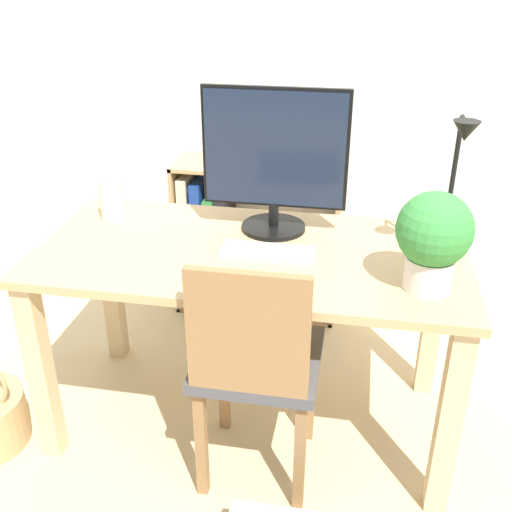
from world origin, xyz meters
The scene contains 10 objects.
ground_plane centered at (0.00, 0.00, 0.00)m, with size 10.00×10.00×0.00m, color #CCB284.
wall_back centered at (0.00, 1.01, 1.30)m, with size 8.00×0.05×2.60m.
desk centered at (0.00, 0.00, 0.61)m, with size 1.47×0.73×0.74m.
monitor centered at (0.05, 0.19, 1.02)m, with size 0.52×0.24×0.52m.
keyboard centered at (0.06, -0.03, 0.75)m, with size 0.32×0.13×0.02m.
vase centered at (-0.57, 0.17, 0.82)m, with size 0.09×0.09×0.19m.
desk_lamp centered at (0.64, 0.02, 1.03)m, with size 0.10×0.19×0.48m.
potted_plant centered at (0.57, -0.16, 0.91)m, with size 0.22×0.22×0.31m.
chair centered at (0.07, -0.29, 0.49)m, with size 0.40×0.40×0.88m.
bookshelf centered at (-0.28, 0.83, 0.37)m, with size 0.80×0.28×0.77m.
Camera 1 is at (0.36, -1.81, 1.64)m, focal length 42.00 mm.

